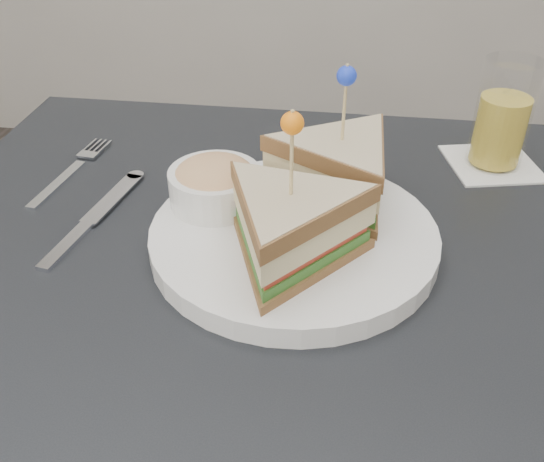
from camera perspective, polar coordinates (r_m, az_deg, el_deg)
The scene contains 5 objects.
table at distance 0.64m, azimuth -1.02°, elevation -9.72°, with size 0.80×0.80×0.75m.
plate_meal at distance 0.61m, azimuth 2.73°, elevation 2.53°, with size 0.38×0.38×0.17m.
cutlery_fork at distance 0.81m, azimuth -18.14°, elevation 5.65°, with size 0.04×0.18×0.01m.
cutlery_knife at distance 0.69m, azimuth -16.61°, elevation 1.04°, with size 0.05×0.20×0.01m.
drink_set at distance 0.80m, azimuth 20.82°, elevation 9.67°, with size 0.13×0.13×0.14m.
Camera 1 is at (0.07, -0.45, 1.12)m, focal length 40.00 mm.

